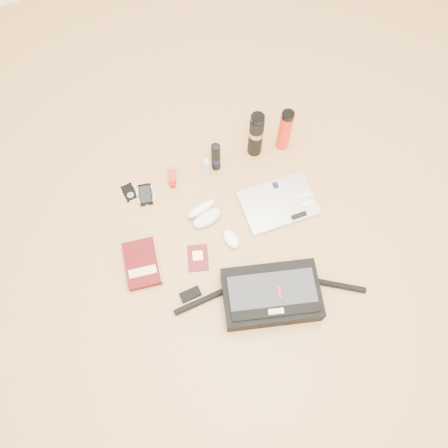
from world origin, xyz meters
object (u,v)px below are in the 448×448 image
object	(u,v)px
messenger_bag	(271,295)
thermos_black	(256,135)
thermos_red	(285,130)
laptop	(279,203)
book	(142,264)

from	to	relation	value
messenger_bag	thermos_black	xyz separation A→B (m)	(0.28, 0.70, 0.08)
messenger_bag	thermos_red	bearing A→B (deg)	76.21
thermos_black	thermos_red	size ratio (longest dim) A/B	1.09
laptop	thermos_red	size ratio (longest dim) A/B	1.46
laptop	thermos_red	bearing A→B (deg)	64.60
messenger_bag	laptop	bearing A→B (deg)	75.47
thermos_black	thermos_red	distance (m)	0.15
messenger_bag	thermos_black	size ratio (longest dim) A/B	2.94
laptop	thermos_black	bearing A→B (deg)	90.00
laptop	messenger_bag	bearing A→B (deg)	-117.12
messenger_bag	thermos_red	size ratio (longest dim) A/B	3.21
messenger_bag	book	xyz separation A→B (m)	(-0.44, 0.37, -0.03)
messenger_bag	book	distance (m)	0.58
messenger_bag	thermos_red	distance (m)	0.80
thermos_black	thermos_red	bearing A→B (deg)	-11.13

